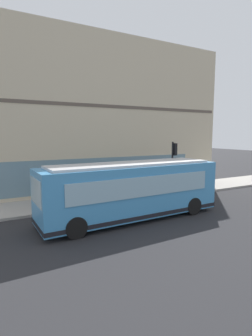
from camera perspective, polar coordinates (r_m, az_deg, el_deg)
ground at (r=15.57m, az=5.57°, el=-9.82°), size 120.00×120.00×0.00m
sidewalk_curb at (r=19.22m, az=-1.79°, el=-6.25°), size 3.59×40.00×0.15m
building_corner at (r=23.27m, az=-7.42°, el=10.90°), size 6.38×22.21×12.16m
city_bus_nearside at (r=14.26m, az=1.28°, el=-4.92°), size 2.86×10.12×3.07m
traffic_light_near_corner at (r=19.87m, az=10.29°, el=2.21°), size 0.32×0.49×3.88m
fire_hydrant at (r=18.91m, az=3.93°, el=-5.13°), size 0.35×0.35×0.74m
pedestrian_walking_along_curb at (r=17.39m, az=-18.44°, el=-4.24°), size 0.32×0.32×1.83m
pedestrian_by_light_pole at (r=16.70m, az=-11.05°, el=-4.96°), size 0.32×0.32×1.60m
newspaper_vending_box at (r=19.96m, az=-4.42°, el=-4.21°), size 0.44×0.42×0.90m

